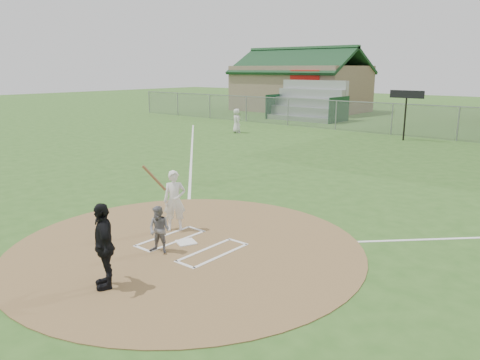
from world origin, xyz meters
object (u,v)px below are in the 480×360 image
Objects in this scene: home_plate at (186,242)px; ondeck_player at (237,121)px; catcher at (159,230)px; umpire at (104,245)px; batter_at_plate at (174,200)px.

ondeck_player is at bearing 126.69° from home_plate.
ondeck_player is (-12.02, 16.98, 0.22)m from catcher.
home_plate is 0.40× the size of catcher.
home_plate is at bearing 157.29° from ondeck_player.
umpire is 0.95× the size of batter_at_plate.
home_plate is 20.19m from ondeck_player.
batter_at_plate is at bearing 144.67° from umpire.
umpire reaches higher than catcher.
home_plate is 0.96m from catcher.
umpire is at bearing -90.52° from catcher.
ondeck_player is at bearing 153.96° from umpire.
ondeck_player is 19.23m from batter_at_plate.
umpire is 1.07× the size of ondeck_player.
home_plate is 0.28× the size of ondeck_player.
catcher is at bearing -55.48° from batter_at_plate.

